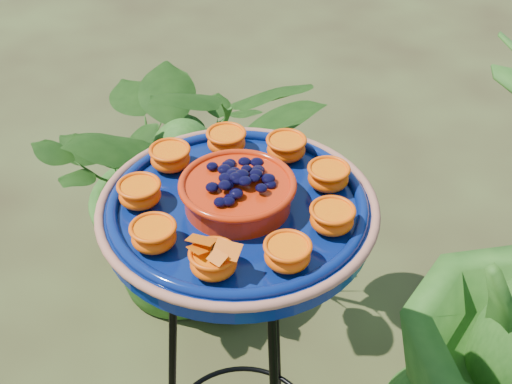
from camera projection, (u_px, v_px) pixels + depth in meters
tripod_stand at (241, 358)px, 1.40m from camera, size 0.33×0.35×0.88m
feeder_dish at (238, 206)px, 1.17m from camera, size 0.47×0.47×0.10m
shrub_back_left at (185, 172)px, 2.07m from camera, size 1.01×1.00×0.85m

